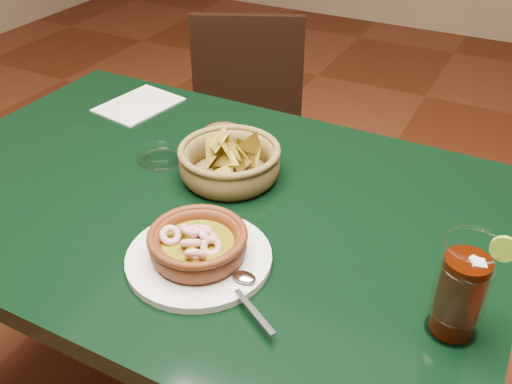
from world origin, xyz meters
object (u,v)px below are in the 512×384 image
at_px(cola_drink, 461,290).
at_px(chip_basket, 230,161).
at_px(dining_table, 201,233).
at_px(shrimp_plate, 198,247).
at_px(dining_chair, 246,138).

bearing_deg(cola_drink, chip_basket, 157.13).
distance_m(dining_table, shrimp_plate, 0.24).
height_order(shrimp_plate, cola_drink, cola_drink).
relative_size(dining_table, dining_chair, 1.43).
bearing_deg(dining_chair, dining_table, -68.47).
distance_m(dining_table, cola_drink, 0.56).
height_order(dining_table, cola_drink, cola_drink).
height_order(dining_chair, chip_basket, chip_basket).
height_order(dining_table, shrimp_plate, shrimp_plate).
bearing_deg(shrimp_plate, cola_drink, 6.14).
bearing_deg(shrimp_plate, chip_basket, 108.56).
relative_size(dining_table, shrimp_plate, 3.85).
xyz_separation_m(dining_table, chip_basket, (0.03, 0.08, 0.14)).
distance_m(shrimp_plate, chip_basket, 0.26).
relative_size(dining_chair, cola_drink, 4.55).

